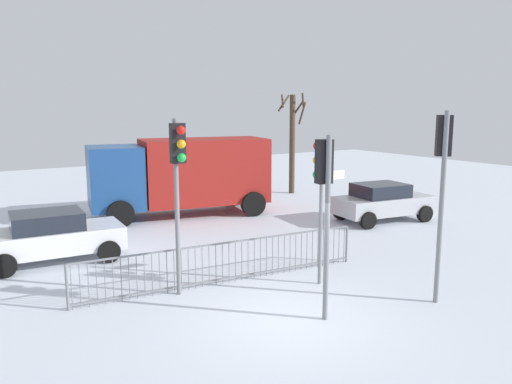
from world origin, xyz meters
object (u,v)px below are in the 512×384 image
object	(u,v)px
traffic_light_mid_left	(442,163)
traffic_light_rear_left	(324,185)
bare_tree_left	(292,139)
direction_sign_post	(323,216)
delivery_truck	(182,173)
car_silver_trailing	(382,201)
traffic_light_rear_right	(178,168)
car_white_mid	(52,236)

from	to	relation	value
traffic_light_mid_left	traffic_light_rear_left	size ratio (longest dim) A/B	1.12
traffic_light_mid_left	bare_tree_left	distance (m)	14.68
direction_sign_post	delivery_truck	bearing A→B (deg)	86.31
direction_sign_post	car_silver_trailing	size ratio (longest dim) A/B	0.78
car_silver_trailing	traffic_light_rear_right	bearing A→B (deg)	-155.20
traffic_light_mid_left	traffic_light_rear_left	distance (m)	2.93
direction_sign_post	car_white_mid	distance (m)	7.77
traffic_light_mid_left	car_silver_trailing	bearing A→B (deg)	90.66
direction_sign_post	car_white_mid	world-z (taller)	direction_sign_post
delivery_truck	bare_tree_left	size ratio (longest dim) A/B	1.46
traffic_light_mid_left	car_silver_trailing	size ratio (longest dim) A/B	1.09
delivery_truck	traffic_light_rear_left	bearing A→B (deg)	91.80
car_silver_trailing	car_white_mid	bearing A→B (deg)	-179.16
car_silver_trailing	traffic_light_mid_left	bearing A→B (deg)	-120.46
traffic_light_rear_right	direction_sign_post	world-z (taller)	traffic_light_rear_right
traffic_light_mid_left	direction_sign_post	size ratio (longest dim) A/B	1.41
car_white_mid	bare_tree_left	xyz separation A→B (m)	(12.69, 5.67, 1.97)
traffic_light_mid_left	traffic_light_rear_left	xyz separation A→B (m)	(-2.83, 0.67, -0.34)
traffic_light_rear_right	car_silver_trailing	xyz separation A→B (m)	(9.87, 3.11, -2.28)
traffic_light_mid_left	car_silver_trailing	distance (m)	8.52
traffic_light_rear_left	delivery_truck	distance (m)	11.07
traffic_light_rear_right	bare_tree_left	world-z (taller)	bare_tree_left
direction_sign_post	traffic_light_mid_left	bearing A→B (deg)	-57.80
traffic_light_rear_right	car_silver_trailing	bearing A→B (deg)	-157.32
car_white_mid	bare_tree_left	world-z (taller)	bare_tree_left
direction_sign_post	bare_tree_left	distance (m)	13.43
car_silver_trailing	direction_sign_post	bearing A→B (deg)	-139.88
delivery_truck	direction_sign_post	bearing A→B (deg)	98.37
traffic_light_mid_left	traffic_light_rear_right	xyz separation A→B (m)	(-4.87, 3.35, -0.13)
traffic_light_mid_left	delivery_truck	bearing A→B (deg)	133.97
direction_sign_post	bare_tree_left	size ratio (longest dim) A/B	0.61
bare_tree_left	direction_sign_post	bearing A→B (deg)	-123.19
direction_sign_post	bare_tree_left	world-z (taller)	bare_tree_left
traffic_light_rear_right	delivery_truck	xyz separation A→B (m)	(3.75, 8.20, -1.31)
traffic_light_rear_right	delivery_truck	size ratio (longest dim) A/B	0.57
car_white_mid	traffic_light_mid_left	bearing A→B (deg)	-44.98
traffic_light_rear_left	bare_tree_left	size ratio (longest dim) A/B	0.77
car_silver_trailing	car_white_mid	world-z (taller)	same
traffic_light_rear_right	direction_sign_post	size ratio (longest dim) A/B	1.35
traffic_light_rear_right	direction_sign_post	distance (m)	3.77
traffic_light_rear_left	car_silver_trailing	bearing A→B (deg)	43.55
traffic_light_rear_left	traffic_light_rear_right	xyz separation A→B (m)	(-2.04, 2.68, 0.21)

